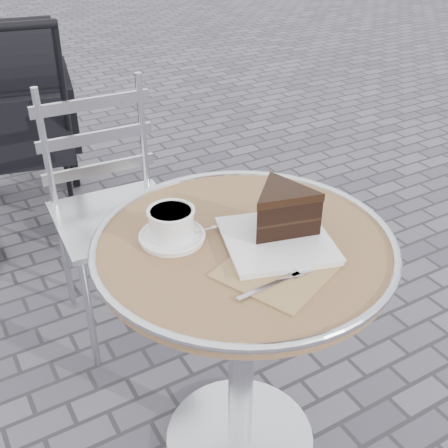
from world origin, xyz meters
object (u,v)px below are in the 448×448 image
cafe_table (243,296)px  bistro_chair (106,183)px  cake_plate_set (281,217)px  baby_stroller (20,124)px  cappuccino_set (172,226)px

cafe_table → bistro_chair: bistro_chair is taller
cake_plate_set → baby_stroller: (-0.25, 1.72, -0.32)m
cappuccino_set → baby_stroller: size_ratio=0.17×
cafe_table → bistro_chair: (-0.08, 0.77, -0.01)m
cappuccino_set → baby_stroller: (-0.03, 1.59, -0.29)m
cafe_table → bistro_chair: bearing=95.8°
cappuccino_set → cake_plate_set: (0.22, -0.13, 0.02)m
cappuccino_set → baby_stroller: bearing=68.3°
cake_plate_set → baby_stroller: baby_stroller is taller
bistro_chair → cafe_table: bearing=-80.6°
cappuccino_set → cake_plate_set: cake_plate_set is taller
cake_plate_set → bistro_chair: size_ratio=0.42×
cake_plate_set → bistro_chair: (-0.16, 0.81, -0.24)m
cafe_table → baby_stroller: (-0.17, 1.68, -0.09)m
cake_plate_set → cappuccino_set: bearing=166.7°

